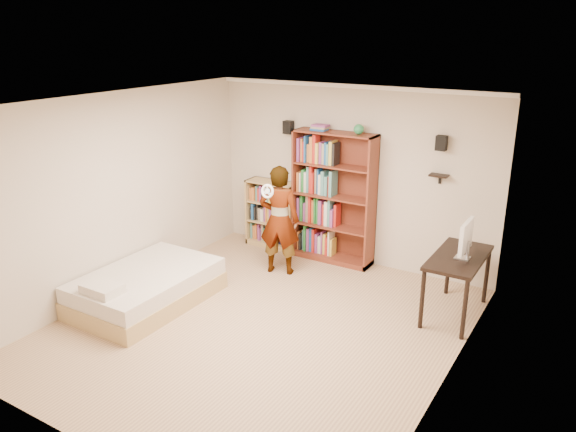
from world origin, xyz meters
name	(u,v)px	position (x,y,z in m)	size (l,w,h in m)	color
ground	(260,326)	(0.00, 0.00, 0.00)	(4.50, 5.00, 0.01)	tan
room_shell	(257,188)	(0.00, 0.00, 1.76)	(4.52, 5.02, 2.71)	beige
crown_molding	(256,106)	(0.00, 0.00, 2.67)	(4.50, 5.00, 0.06)	white
speaker_left	(288,127)	(-1.05, 2.40, 2.00)	(0.14, 0.12, 0.20)	black
speaker_right	(441,143)	(1.35, 2.40, 2.00)	(0.14, 0.12, 0.20)	black
wall_shelf	(439,175)	(1.35, 2.41, 1.55)	(0.25, 0.16, 0.03)	black
tall_bookshelf	(333,198)	(-0.20, 2.31, 1.01)	(1.27, 0.37, 2.02)	maroon
low_bookshelf	(273,214)	(-1.31, 2.33, 0.55)	(0.88, 0.33, 1.10)	tan
computer_desk	(456,285)	(1.94, 1.53, 0.40)	(0.59, 1.18, 0.80)	black
imac	(464,240)	(1.99, 1.48, 1.04)	(0.10, 0.48, 0.48)	white
daybed	(146,284)	(-1.62, -0.26, 0.28)	(1.22, 1.88, 0.55)	white
person	(279,220)	(-0.66, 1.50, 0.81)	(0.59, 0.39, 1.63)	black
wii_wheel	(267,191)	(-0.66, 1.20, 1.32)	(0.20, 0.20, 0.04)	white
navy_bag	(286,236)	(-1.06, 2.35, 0.21)	(0.30, 0.20, 0.41)	black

